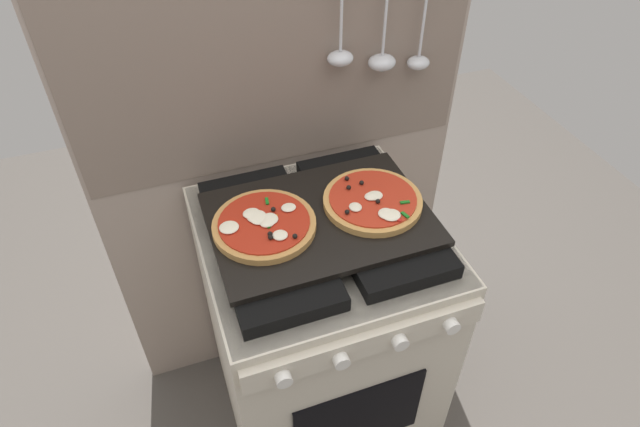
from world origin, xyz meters
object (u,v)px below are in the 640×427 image
object	(u,v)px
pizza_left	(264,224)
stove	(320,330)
baking_tray	(320,219)
pizza_right	(373,202)

from	to	relation	value
pizza_left	stove	bearing A→B (deg)	-3.62
baking_tray	pizza_left	world-z (taller)	pizza_left
baking_tray	pizza_left	distance (m)	0.14
stove	pizza_right	bearing A→B (deg)	-1.82
stove	pizza_right	world-z (taller)	pizza_right
stove	pizza_right	distance (m)	0.50
stove	baking_tray	bearing A→B (deg)	90.00
pizza_right	pizza_left	bearing A→B (deg)	177.28
pizza_left	baking_tray	bearing A→B (deg)	-2.95
baking_tray	pizza_right	xyz separation A→B (m)	(0.14, -0.01, 0.02)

